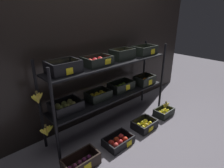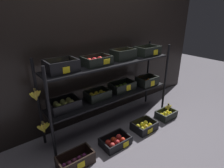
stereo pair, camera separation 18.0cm
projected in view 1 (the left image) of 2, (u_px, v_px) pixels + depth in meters
ground_plane at (112, 123)px, 2.63m from camera, size 10.00×10.00×0.00m
storefront_wall at (94, 57)px, 2.56m from camera, size 4.22×0.12×1.82m
display_rack at (110, 79)px, 2.37m from camera, size 1.95×0.40×1.07m
crate_ground_plum at (81, 163)px, 1.88m from camera, size 0.38×0.21×0.14m
crate_ground_apple_red at (118, 141)px, 2.21m from camera, size 0.35×0.25×0.10m
crate_ground_lemon at (144, 125)px, 2.52m from camera, size 0.32×0.25×0.12m
crate_ground_right_lemon at (164, 113)px, 2.83m from camera, size 0.30×0.21×0.11m
banana_bunch_loose at (166, 105)px, 2.80m from camera, size 0.14×0.05×0.12m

